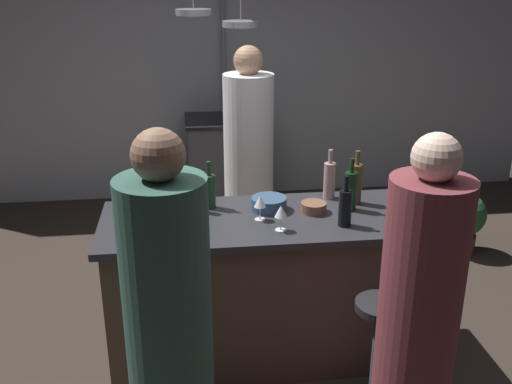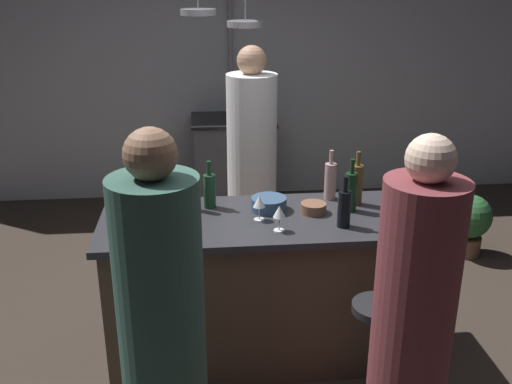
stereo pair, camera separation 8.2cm
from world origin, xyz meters
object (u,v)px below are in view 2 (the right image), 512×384
(wine_bottle_dark, at_px, (344,208))
(mixing_bowl_ceramic, at_px, (168,202))
(wine_glass_near_left_guest, at_px, (259,203))
(wine_bottle_rose, at_px, (330,180))
(guest_left, at_px, (163,340))
(wine_bottle_green, at_px, (210,190))
(stove_range, at_px, (234,162))
(wine_bottle_amber, at_px, (357,184))
(chef, at_px, (252,172))
(potted_plant, at_px, (469,221))
(wine_bottle_red, at_px, (351,191))
(bar_stool_right, at_px, (374,356))
(bar_stool_left, at_px, (172,368))
(guest_right, at_px, (411,332))
(mixing_bowl_blue, at_px, (269,204))
(pepper_mill, at_px, (196,194))
(wine_glass_by_chef, at_px, (279,213))
(mixing_bowl_wooden, at_px, (313,208))

(wine_bottle_dark, distance_m, mixing_bowl_ceramic, 1.03)
(wine_glass_near_left_guest, distance_m, mixing_bowl_ceramic, 0.57)
(wine_glass_near_left_guest, bearing_deg, wine_bottle_rose, 31.68)
(guest_left, bearing_deg, wine_bottle_green, 78.90)
(stove_range, distance_m, wine_bottle_amber, 2.45)
(chef, distance_m, wine_bottle_dark, 1.32)
(wine_glass_near_left_guest, bearing_deg, potted_plant, 32.69)
(stove_range, distance_m, wine_bottle_red, 2.52)
(wine_bottle_rose, bearing_deg, bar_stool_right, -85.80)
(wine_bottle_red, relative_size, mixing_bowl_ceramic, 1.59)
(bar_stool_left, relative_size, guest_left, 0.40)
(chef, height_order, guest_right, chef)
(potted_plant, relative_size, wine_bottle_dark, 1.80)
(mixing_bowl_blue, bearing_deg, pepper_mill, 175.35)
(bar_stool_right, bearing_deg, mixing_bowl_ceramic, 142.24)
(bar_stool_right, xyz_separation_m, wine_bottle_dark, (-0.08, 0.46, 0.63))
(guest_left, relative_size, wine_bottle_amber, 5.14)
(chef, xyz_separation_m, bar_stool_right, (0.47, -1.70, -0.43))
(wine_bottle_rose, relative_size, mixing_bowl_ceramic, 1.56)
(chef, distance_m, pepper_mill, 1.04)
(bar_stool_right, bearing_deg, wine_bottle_rose, 94.20)
(guest_left, bearing_deg, bar_stool_left, 89.18)
(wine_bottle_red, height_order, wine_bottle_amber, wine_bottle_amber)
(bar_stool_right, bearing_deg, stove_range, 99.79)
(bar_stool_right, relative_size, mixing_bowl_ceramic, 3.43)
(stove_range, height_order, wine_bottle_rose, wine_bottle_rose)
(wine_bottle_amber, bearing_deg, stove_range, 104.69)
(wine_bottle_green, bearing_deg, bar_stool_right, -45.16)
(potted_plant, bearing_deg, bar_stool_left, -142.85)
(guest_left, height_order, bar_stool_right, guest_left)
(wine_glass_by_chef, relative_size, mixing_bowl_ceramic, 0.74)
(chef, relative_size, potted_plant, 3.34)
(potted_plant, bearing_deg, wine_bottle_green, -155.44)
(wine_bottle_dark, bearing_deg, wine_bottle_red, 67.37)
(wine_glass_near_left_guest, bearing_deg, wine_bottle_amber, 17.10)
(stove_range, relative_size, bar_stool_right, 1.31)
(mixing_bowl_blue, bearing_deg, wine_bottle_dark, -35.76)
(potted_plant, xyz_separation_m, wine_glass_near_left_guest, (-1.85, -1.19, 0.71))
(guest_left, bearing_deg, pepper_mill, 82.49)
(chef, xyz_separation_m, wine_glass_near_left_guest, (-0.06, -1.11, 0.20))
(potted_plant, bearing_deg, wine_glass_by_chef, -142.62)
(wine_bottle_dark, bearing_deg, stove_range, 99.80)
(bar_stool_left, distance_m, guest_right, 1.18)
(wine_glass_by_chef, bearing_deg, bar_stool_right, -44.56)
(wine_glass_by_chef, xyz_separation_m, mixing_bowl_wooden, (0.23, 0.23, -0.08))
(bar_stool_left, xyz_separation_m, wine_glass_by_chef, (0.58, 0.43, 0.63))
(bar_stool_right, distance_m, wine_bottle_rose, 1.09)
(bar_stool_left, xyz_separation_m, potted_plant, (2.34, 1.78, -0.08))
(potted_plant, bearing_deg, stove_range, 145.04)
(guest_right, height_order, mixing_bowl_blue, guest_right)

